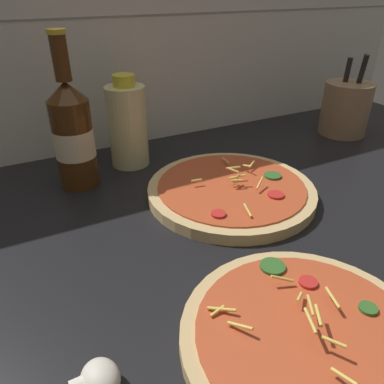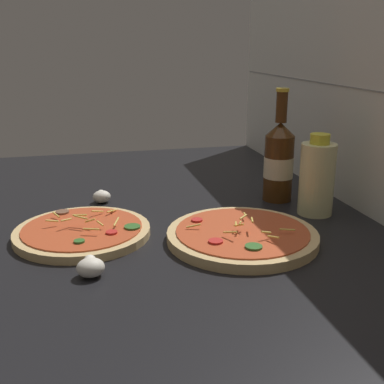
% 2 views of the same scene
% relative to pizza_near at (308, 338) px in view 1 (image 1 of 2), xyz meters
% --- Properties ---
extents(counter_slab, '(1.60, 0.90, 0.03)m').
position_rel_pizza_near_xyz_m(counter_slab, '(0.03, 0.18, -0.02)').
color(counter_slab, black).
rests_on(counter_slab, ground).
extents(tile_backsplash, '(1.60, 0.01, 0.60)m').
position_rel_pizza_near_xyz_m(tile_backsplash, '(0.03, 0.63, 0.27)').
color(tile_backsplash, silver).
rests_on(tile_backsplash, ground).
extents(pizza_near, '(0.27, 0.27, 0.05)m').
position_rel_pizza_near_xyz_m(pizza_near, '(0.00, 0.00, 0.00)').
color(pizza_near, tan).
rests_on(pizza_near, counter_slab).
extents(pizza_far, '(0.30, 0.30, 0.05)m').
position_rel_pizza_near_xyz_m(pizza_far, '(0.10, 0.30, 0.00)').
color(pizza_far, tan).
rests_on(pizza_far, counter_slab).
extents(beer_bottle, '(0.07, 0.07, 0.27)m').
position_rel_pizza_near_xyz_m(beer_bottle, '(-0.13, 0.48, 0.09)').
color(beer_bottle, '#47280F').
rests_on(beer_bottle, counter_slab).
extents(oil_bottle, '(0.08, 0.08, 0.18)m').
position_rel_pizza_near_xyz_m(oil_bottle, '(-0.01, 0.52, 0.07)').
color(oil_bottle, beige).
rests_on(oil_bottle, counter_slab).
extents(mushroom_left, '(0.05, 0.04, 0.03)m').
position_rel_pizza_near_xyz_m(mushroom_left, '(-0.21, 0.05, 0.01)').
color(mushroom_left, white).
rests_on(mushroom_left, counter_slab).
extents(utensil_crock, '(0.11, 0.11, 0.19)m').
position_rel_pizza_near_xyz_m(utensil_crock, '(0.52, 0.45, 0.05)').
color(utensil_crock, '#9E7A56').
rests_on(utensil_crock, counter_slab).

